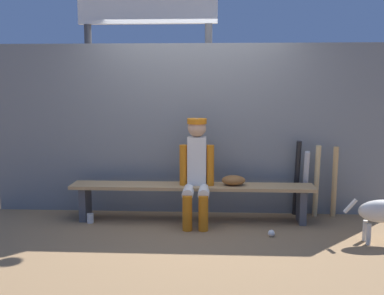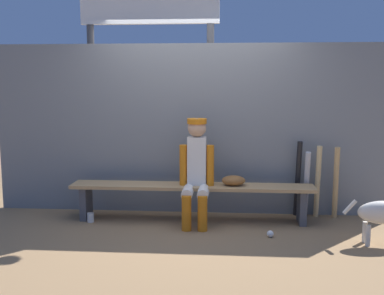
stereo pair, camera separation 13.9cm
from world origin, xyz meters
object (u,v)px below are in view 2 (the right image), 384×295
object	(u,v)px
bat_wood_natural	(318,182)
baseball	(270,234)
player_seated	(196,168)
scoreboard	(154,26)
cup_on_ground	(91,218)
bat_wood_tan	(336,183)
dugout_bench	(192,192)
bat_aluminum_silver	(306,184)
baseball_glove	(234,181)
cup_on_bench	(204,180)
bat_aluminum_black	(298,179)

from	to	relation	value
bat_wood_natural	baseball	distance (m)	1.09
player_seated	scoreboard	xyz separation A→B (m)	(-0.65, 1.11, 1.75)
scoreboard	cup_on_ground	bearing A→B (deg)	-117.89
bat_wood_natural	scoreboard	bearing A→B (deg)	160.18
bat_wood_tan	cup_on_ground	bearing A→B (deg)	-172.50
dugout_bench	baseball	distance (m)	1.09
bat_aluminum_silver	baseball_glove	bearing A→B (deg)	-163.98
bat_wood_natural	baseball	world-z (taller)	bat_wood_natural
baseball_glove	cup_on_bench	world-z (taller)	baseball_glove
bat_aluminum_black	cup_on_ground	world-z (taller)	bat_aluminum_black
baseball_glove	bat_wood_tan	size ratio (longest dim) A/B	0.31
baseball	cup_on_ground	distance (m)	2.13
player_seated	cup_on_ground	bearing A→B (deg)	-177.81
bat_aluminum_silver	cup_on_bench	bearing A→B (deg)	-169.41
cup_on_ground	bat_wood_natural	bearing A→B (deg)	8.24
baseball_glove	scoreboard	distance (m)	2.42
baseball_glove	bat_aluminum_black	xyz separation A→B (m)	(0.79, 0.29, -0.03)
bat_wood_natural	cup_on_bench	xyz separation A→B (m)	(-1.38, -0.22, 0.05)
scoreboard	dugout_bench	bearing A→B (deg)	-59.47
bat_wood_tan	cup_on_bench	bearing A→B (deg)	-172.43
cup_on_ground	cup_on_bench	world-z (taller)	cup_on_bench
player_seated	cup_on_ground	world-z (taller)	player_seated
bat_aluminum_black	scoreboard	xyz separation A→B (m)	(-1.88, 0.71, 1.94)
baseball	bat_wood_natural	bearing A→B (deg)	51.34
bat_aluminum_black	baseball_glove	bearing A→B (deg)	-159.76
scoreboard	baseball_glove	bearing A→B (deg)	-42.72
dugout_bench	cup_on_bench	xyz separation A→B (m)	(0.14, 0.02, 0.14)
bat_wood_tan	dugout_bench	bearing A→B (deg)	-172.29
player_seated	bat_wood_natural	size ratio (longest dim) A/B	1.38
baseball_glove	baseball	bearing A→B (deg)	-54.00
baseball_glove	cup_on_bench	bearing A→B (deg)	176.39
player_seated	cup_on_ground	distance (m)	1.40
bat_wood_natural	bat_wood_tan	xyz separation A→B (m)	(0.22, -0.01, -0.01)
player_seated	scoreboard	world-z (taller)	scoreboard
cup_on_bench	scoreboard	xyz separation A→B (m)	(-0.73, 0.98, 1.92)
player_seated	baseball	size ratio (longest dim) A/B	16.74
bat_aluminum_silver	bat_aluminum_black	bearing A→B (deg)	160.58
baseball_glove	bat_aluminum_silver	bearing A→B (deg)	16.02
dugout_bench	bat_wood_natural	size ratio (longest dim) A/B	3.22
player_seated	bat_wood_natural	distance (m)	1.52
player_seated	baseball_glove	bearing A→B (deg)	13.32
baseball	scoreboard	size ratio (longest dim) A/B	0.02
bat_wood_natural	bat_wood_tan	world-z (taller)	bat_wood_natural
bat_aluminum_black	player_seated	bearing A→B (deg)	-162.16
bat_aluminum_black	bat_wood_tan	size ratio (longest dim) A/B	1.07
baseball_glove	cup_on_bench	size ratio (longest dim) A/B	2.55
bat_wood_natural	scoreboard	xyz separation A→B (m)	(-2.11, 0.76, 1.96)
dugout_bench	bat_aluminum_black	world-z (taller)	bat_aluminum_black
baseball	dugout_bench	bearing A→B (deg)	148.55
bat_wood_natural	dugout_bench	bearing A→B (deg)	-170.94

